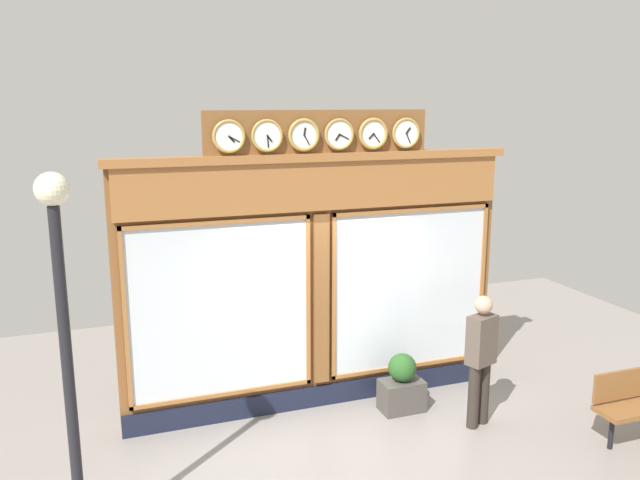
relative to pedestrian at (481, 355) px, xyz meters
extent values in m
cube|color=brown|center=(1.67, -1.34, 0.70)|extent=(5.10, 0.30, 3.26)
cube|color=#191E33|center=(1.67, -1.17, -0.79)|extent=(5.10, 0.08, 0.28)
cube|color=#A56936|center=(1.67, -1.15, 2.03)|extent=(5.00, 0.08, 0.61)
cube|color=#A56936|center=(1.67, -1.17, 2.38)|extent=(5.21, 0.20, 0.10)
cube|color=silver|center=(0.37, -1.18, 0.55)|extent=(2.20, 0.02, 2.15)
cube|color=#A56936|center=(0.37, -1.16, 1.65)|extent=(2.30, 0.04, 0.05)
cube|color=#A56936|center=(0.37, -1.16, -0.56)|extent=(2.30, 0.04, 0.05)
cube|color=#A56936|center=(-0.75, -1.16, 0.55)|extent=(0.05, 0.04, 2.25)
cube|color=#A56936|center=(1.50, -1.16, 0.55)|extent=(0.05, 0.04, 2.25)
cube|color=silver|center=(2.97, -1.18, 0.55)|extent=(2.20, 0.02, 2.15)
cube|color=#A56936|center=(2.97, -1.16, 1.65)|extent=(2.30, 0.04, 0.05)
cube|color=#A56936|center=(2.97, -1.16, -0.56)|extent=(2.30, 0.04, 0.05)
cube|color=#A56936|center=(4.10, -1.16, 0.55)|extent=(0.05, 0.04, 2.25)
cube|color=#A56936|center=(1.85, -1.16, 0.55)|extent=(0.05, 0.04, 2.25)
cube|color=brown|center=(1.67, -1.16, 0.55)|extent=(0.20, 0.10, 2.25)
cube|color=brown|center=(1.67, -1.21, 2.66)|extent=(2.88, 0.06, 0.59)
cylinder|color=white|center=(0.53, -1.13, 2.66)|extent=(0.32, 0.02, 0.32)
torus|color=#B79347|center=(0.53, -1.13, 2.66)|extent=(0.39, 0.04, 0.39)
cube|color=black|center=(0.50, -1.12, 2.69)|extent=(0.07, 0.01, 0.08)
cube|color=black|center=(0.50, -1.12, 2.59)|extent=(0.07, 0.01, 0.13)
sphere|color=black|center=(0.53, -1.12, 2.66)|extent=(0.02, 0.02, 0.02)
cylinder|color=white|center=(0.99, -1.13, 2.66)|extent=(0.32, 0.02, 0.32)
torus|color=#B79347|center=(0.99, -1.13, 2.66)|extent=(0.40, 0.05, 0.40)
cube|color=black|center=(1.02, -1.12, 2.63)|extent=(0.08, 0.01, 0.07)
cube|color=black|center=(0.94, -1.12, 2.60)|extent=(0.10, 0.01, 0.11)
sphere|color=black|center=(0.99, -1.12, 2.66)|extent=(0.02, 0.02, 0.02)
cylinder|color=white|center=(1.44, -1.13, 2.66)|extent=(0.32, 0.02, 0.32)
torus|color=#B79347|center=(1.44, -1.13, 2.66)|extent=(0.39, 0.04, 0.39)
cube|color=black|center=(1.47, -1.12, 2.62)|extent=(0.07, 0.01, 0.08)
cube|color=black|center=(1.38, -1.12, 2.63)|extent=(0.13, 0.01, 0.07)
sphere|color=black|center=(1.44, -1.12, 2.66)|extent=(0.02, 0.02, 0.02)
cylinder|color=white|center=(1.90, -1.13, 2.66)|extent=(0.32, 0.02, 0.32)
torus|color=#B79347|center=(1.90, -1.13, 2.66)|extent=(0.40, 0.05, 0.40)
cube|color=black|center=(1.89, -1.12, 2.70)|extent=(0.03, 0.01, 0.09)
cube|color=black|center=(1.87, -1.12, 2.60)|extent=(0.08, 0.01, 0.13)
sphere|color=black|center=(1.90, -1.12, 2.66)|extent=(0.02, 0.02, 0.02)
cylinder|color=white|center=(2.36, -1.13, 2.66)|extent=(0.32, 0.02, 0.32)
torus|color=#B79347|center=(2.36, -1.13, 2.66)|extent=(0.39, 0.04, 0.39)
cube|color=black|center=(2.33, -1.12, 2.62)|extent=(0.07, 0.01, 0.08)
cube|color=black|center=(2.36, -1.12, 2.59)|extent=(0.02, 0.01, 0.14)
sphere|color=black|center=(2.36, -1.12, 2.66)|extent=(0.02, 0.02, 0.02)
cylinder|color=white|center=(2.82, -1.13, 2.66)|extent=(0.32, 0.02, 0.32)
torus|color=#B79347|center=(2.82, -1.13, 2.66)|extent=(0.39, 0.04, 0.39)
cube|color=black|center=(2.79, -1.12, 2.62)|extent=(0.07, 0.01, 0.08)
cube|color=black|center=(2.76, -1.12, 2.62)|extent=(0.13, 0.01, 0.07)
sphere|color=black|center=(2.82, -1.12, 2.66)|extent=(0.02, 0.02, 0.02)
cylinder|color=#312A24|center=(0.09, 0.03, -0.52)|extent=(0.14, 0.14, 0.82)
cylinder|color=#312A24|center=(-0.09, -0.03, -0.52)|extent=(0.14, 0.14, 0.82)
cube|color=brown|center=(0.00, 0.00, 0.20)|extent=(0.41, 0.33, 0.62)
sphere|color=tan|center=(0.00, 0.00, 0.65)|extent=(0.22, 0.22, 0.22)
cylinder|color=black|center=(4.67, 0.74, 0.65)|extent=(0.10, 0.10, 3.15)
sphere|color=#F4EFCC|center=(4.67, 0.74, 2.36)|extent=(0.28, 0.28, 0.28)
cube|color=#4C4742|center=(0.72, -0.68, -0.72)|extent=(0.56, 0.36, 0.41)
sphere|color=#285623|center=(0.72, -0.68, -0.33)|extent=(0.37, 0.37, 0.37)
cylinder|color=black|center=(-1.15, 1.02, -0.71)|extent=(0.06, 0.06, 0.45)
camera|label=1|loc=(4.38, 6.31, 3.05)|focal=36.09mm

